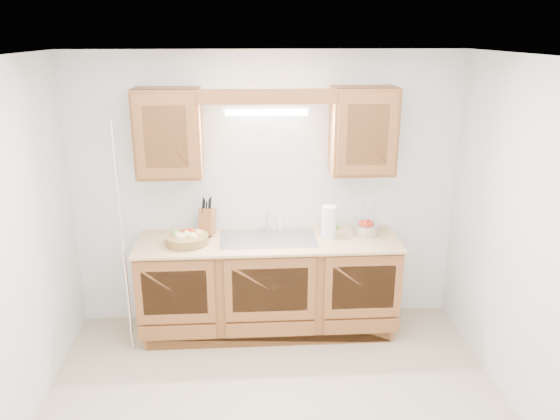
{
  "coord_description": "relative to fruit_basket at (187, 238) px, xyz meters",
  "views": [
    {
      "loc": [
        -0.18,
        -3.28,
        2.65
      ],
      "look_at": [
        0.08,
        0.85,
        1.28
      ],
      "focal_mm": 35.0,
      "sensor_mm": 36.0,
      "label": 1
    }
  ],
  "objects": [
    {
      "name": "knife_block",
      "position": [
        0.16,
        0.22,
        0.07
      ],
      "size": [
        0.16,
        0.22,
        0.35
      ],
      "rotation": [
        0.0,
        0.0,
        -0.25
      ],
      "color": "brown",
      "rests_on": "countertop"
    },
    {
      "name": "base_cabinets",
      "position": [
        0.7,
        0.06,
        -0.51
      ],
      "size": [
        2.2,
        0.6,
        0.86
      ],
      "primitive_type": "cube",
      "color": "brown",
      "rests_on": "ground"
    },
    {
      "name": "sponge",
      "position": [
        1.31,
        0.3,
        -0.04
      ],
      "size": [
        0.12,
        0.09,
        0.02
      ],
      "rotation": [
        0.0,
        0.0,
        -0.26
      ],
      "color": "#CC333F",
      "rests_on": "countertop"
    },
    {
      "name": "fruit_basket",
      "position": [
        0.0,
        0.0,
        0.0
      ],
      "size": [
        0.4,
        0.4,
        0.11
      ],
      "rotation": [
        0.0,
        0.0,
        -0.12
      ],
      "color": "olive",
      "rests_on": "countertop"
    },
    {
      "name": "apple_bowl",
      "position": [
        1.58,
        0.13,
        0.01
      ],
      "size": [
        0.26,
        0.26,
        0.13
      ],
      "rotation": [
        0.0,
        0.0,
        0.01
      ],
      "color": "silver",
      "rests_on": "countertop"
    },
    {
      "name": "sink",
      "position": [
        0.7,
        0.07,
        -0.12
      ],
      "size": [
        0.84,
        0.46,
        0.36
      ],
      "color": "#9E9EA3",
      "rests_on": "countertop"
    },
    {
      "name": "wire_shelf_pole",
      "position": [
        -0.5,
        -0.21,
        0.05
      ],
      "size": [
        0.03,
        0.03,
        2.0
      ],
      "primitive_type": "cylinder",
      "color": "silver",
      "rests_on": "ground"
    },
    {
      "name": "valance",
      "position": [
        0.7,
        0.05,
        1.19
      ],
      "size": [
        2.2,
        0.05,
        0.12
      ],
      "primitive_type": "cube",
      "color": "brown",
      "rests_on": "room"
    },
    {
      "name": "paper_towel",
      "position": [
        1.24,
        0.1,
        0.09
      ],
      "size": [
        0.16,
        0.16,
        0.33
      ],
      "rotation": [
        0.0,
        0.0,
        -0.05
      ],
      "color": "silver",
      "rests_on": "countertop"
    },
    {
      "name": "soap_bottle",
      "position": [
        0.16,
        0.28,
        0.06
      ],
      "size": [
        0.12,
        0.12,
        0.21
      ],
      "primitive_type": "imported",
      "rotation": [
        0.0,
        0.0,
        -0.24
      ],
      "color": "blue",
      "rests_on": "countertop"
    },
    {
      "name": "upper_cabinet_right",
      "position": [
        1.53,
        0.19,
        0.87
      ],
      "size": [
        0.55,
        0.33,
        0.75
      ],
      "primitive_type": "cube",
      "color": "brown",
      "rests_on": "room"
    },
    {
      "name": "room",
      "position": [
        0.7,
        -1.14,
        0.3
      ],
      "size": [
        3.52,
        3.5,
        2.5
      ],
      "color": "tan",
      "rests_on": "ground"
    },
    {
      "name": "countertop",
      "position": [
        0.7,
        0.04,
        -0.07
      ],
      "size": [
        2.3,
        0.63,
        0.04
      ],
      "primitive_type": "cube",
      "color": "tan",
      "rests_on": "base_cabinets"
    },
    {
      "name": "orange_canister",
      "position": [
        0.16,
        0.28,
        0.05
      ],
      "size": [
        0.09,
        0.09,
        0.21
      ],
      "rotation": [
        0.0,
        0.0,
        -0.33
      ],
      "color": "#D5680B",
      "rests_on": "countertop"
    },
    {
      "name": "outlet_plate",
      "position": [
        1.65,
        0.35,
        0.2
      ],
      "size": [
        0.08,
        0.01,
        0.12
      ],
      "primitive_type": "cube",
      "color": "white",
      "rests_on": "room"
    },
    {
      "name": "fluorescent_fixture",
      "position": [
        0.7,
        0.28,
        1.05
      ],
      "size": [
        0.76,
        0.08,
        0.08
      ],
      "color": "white",
      "rests_on": "room"
    },
    {
      "name": "upper_cabinet_left",
      "position": [
        -0.13,
        0.19,
        0.87
      ],
      "size": [
        0.55,
        0.33,
        0.75
      ],
      "primitive_type": "cube",
      "color": "brown",
      "rests_on": "room"
    }
  ]
}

